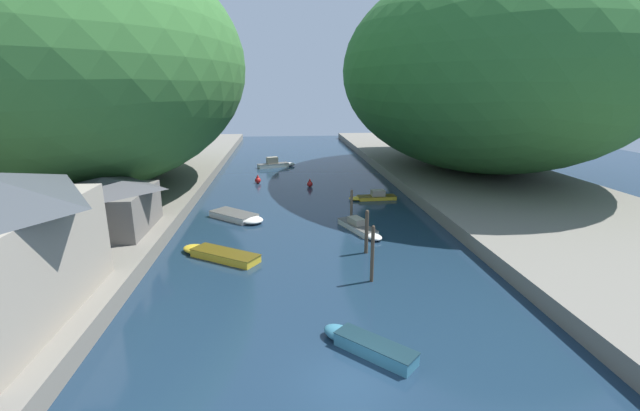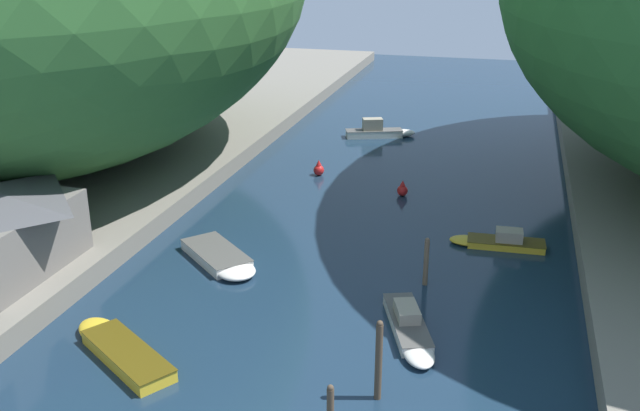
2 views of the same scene
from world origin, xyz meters
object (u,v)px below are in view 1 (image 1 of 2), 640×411
person_on_quay (92,266)px  person_by_boathouse (130,227)px  boat_moored_right (277,164)px  channel_buoy_near (258,180)px  boat_far_upstream (217,254)px  boat_mid_channel (373,197)px  boat_red_skiff (364,344)px  channel_buoy_far (310,184)px  boat_small_dinghy (239,217)px  boat_open_rowboat (361,228)px  boathouse_shed (105,203)px

person_on_quay → person_by_boathouse: bearing=10.3°
boat_moored_right → channel_buoy_near: bearing=-32.0°
boat_far_upstream → boat_mid_channel: bearing=-10.4°
boat_red_skiff → channel_buoy_near: 37.65m
boat_moored_right → channel_buoy_far: (4.20, -14.15, -0.06)m
boat_mid_channel → channel_buoy_near: channel_buoy_near is taller
boat_small_dinghy → channel_buoy_near: 15.74m
boat_open_rowboat → channel_buoy_near: bearing=-84.3°
boat_red_skiff → channel_buoy_far: bearing=45.1°
channel_buoy_near → person_on_quay: 31.85m
boat_open_rowboat → boat_far_upstream: (-11.46, -4.66, -0.05)m
boathouse_shed → boat_open_rowboat: boathouse_shed is taller
boathouse_shed → channel_buoy_far: bearing=47.7°
boathouse_shed → person_on_quay: (2.74, -9.53, -1.19)m
boat_small_dinghy → boat_red_skiff: (7.70, -21.34, 0.05)m
person_by_boathouse → boat_open_rowboat: bearing=-57.6°
channel_buoy_near → boat_mid_channel: bearing=-36.0°
boathouse_shed → person_by_boathouse: (2.53, -2.49, -1.19)m
boathouse_shed → person_by_boathouse: boathouse_shed is taller
boat_open_rowboat → channel_buoy_near: 22.39m
boat_small_dinghy → boat_mid_channel: size_ratio=1.08×
boat_small_dinghy → channel_buoy_far: 15.03m
person_on_quay → boat_moored_right: bearing=-4.8°
channel_buoy_near → person_by_boathouse: size_ratio=0.68×
boathouse_shed → boat_small_dinghy: 11.45m
boathouse_shed → boat_far_upstream: 9.87m
boat_red_skiff → boat_far_upstream: boat_red_skiff is taller
boat_mid_channel → channel_buoy_far: 9.36m
boat_far_upstream → boathouse_shed: bearing=101.4°
boathouse_shed → boat_far_upstream: size_ratio=1.24×
boat_red_skiff → boat_mid_channel: bearing=31.9°
boat_moored_right → person_by_boathouse: (-10.25, -35.29, 1.65)m
boat_open_rowboat → boat_far_upstream: size_ratio=0.96×
boat_moored_right → boat_red_skiff: boat_moored_right is taller
boathouse_shed → boat_mid_channel: bearing=26.9°
boat_small_dinghy → boat_red_skiff: boat_red_skiff is taller
boat_moored_right → person_on_quay: 43.53m
boat_mid_channel → person_on_quay: bearing=133.3°
boat_moored_right → channel_buoy_far: boat_moored_right is taller
boat_small_dinghy → channel_buoy_far: size_ratio=5.27×
person_by_boathouse → person_on_quay: bearing=-157.6°
boat_small_dinghy → person_by_boathouse: person_by_boathouse is taller
boathouse_shed → boat_moored_right: bearing=68.7°
person_by_boathouse → boat_small_dinghy: bearing=-20.0°
boat_open_rowboat → channel_buoy_near: channel_buoy_near is taller
boat_moored_right → boat_open_rowboat: size_ratio=1.01×
person_by_boathouse → channel_buoy_far: bearing=-13.7°
person_on_quay → person_by_boathouse: same height
boat_moored_right → channel_buoy_near: size_ratio=5.26×
boat_moored_right → person_by_boathouse: size_ratio=3.59×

